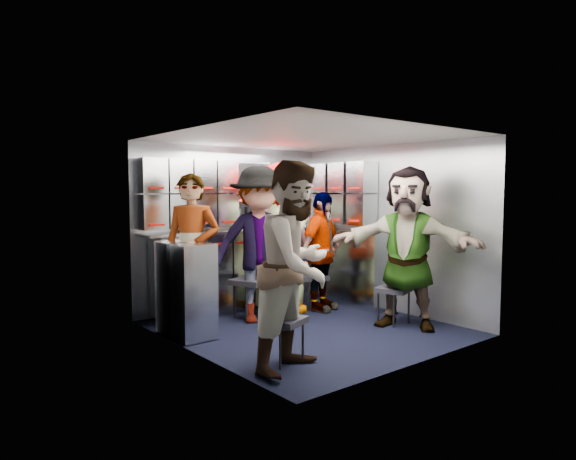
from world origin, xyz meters
TOP-DOWN VIEW (x-y plane):
  - floor at (0.00, 0.00)m, footprint 3.00×3.00m
  - wall_back at (0.00, 1.50)m, footprint 2.80×0.04m
  - wall_left at (-1.40, 0.00)m, footprint 0.04×3.00m
  - wall_right at (1.40, 0.00)m, footprint 0.04×3.00m
  - ceiling at (0.00, 0.00)m, footprint 2.80×3.00m
  - cart_bank_back at (0.00, 1.29)m, footprint 2.68×0.38m
  - cart_bank_left at (-1.19, 0.56)m, footprint 0.38×0.76m
  - counter at (0.00, 1.29)m, footprint 2.68×0.42m
  - locker_bank_back at (0.00, 1.35)m, footprint 2.68×0.28m
  - locker_bank_right at (1.25, 0.70)m, footprint 0.28×1.00m
  - right_cabinet at (1.25, 0.60)m, footprint 0.28×1.20m
  - coffee_niche at (0.18, 1.41)m, footprint 0.46×0.16m
  - red_latch_strip at (0.00, 1.09)m, footprint 2.60×0.02m
  - jump_seat_near_left at (-0.92, -0.75)m, footprint 0.44×0.43m
  - jump_seat_mid_left at (-0.23, 0.76)m, footprint 0.53×0.52m
  - jump_seat_center at (0.25, 0.96)m, footprint 0.51×0.49m
  - jump_seat_mid_right at (0.71, 0.71)m, footprint 0.47×0.46m
  - jump_seat_near_right at (0.91, -0.47)m, footprint 0.45×0.44m
  - attendant_standing at (-1.05, 0.68)m, footprint 0.72×0.74m
  - attendant_arc_a at (-0.92, -0.93)m, footprint 1.04×0.92m
  - attendant_arc_b at (-0.23, 0.58)m, footprint 1.34×1.11m
  - attendant_arc_c at (0.25, 0.78)m, footprint 0.92×0.60m
  - attendant_arc_d at (0.71, 0.53)m, footprint 0.96×0.63m
  - attendant_arc_e at (0.91, -0.65)m, footprint 1.20×1.74m
  - bottle_left at (-0.09, 1.24)m, footprint 0.07×0.07m
  - bottle_mid at (0.23, 1.24)m, footprint 0.06×0.06m
  - bottle_right at (1.09, 1.24)m, footprint 0.07×0.07m
  - cup_left at (-0.69, 1.23)m, footprint 0.08×0.08m
  - cup_right at (0.99, 1.23)m, footprint 0.08×0.08m

SIDE VIEW (x-z plane):
  - floor at x=0.00m, z-range 0.00..0.00m
  - jump_seat_near_left at x=-0.92m, z-range 0.16..0.57m
  - jump_seat_near_right at x=0.91m, z-range 0.16..0.59m
  - jump_seat_mid_right at x=0.71m, z-range 0.17..0.60m
  - jump_seat_mid_left at x=-0.23m, z-range 0.18..0.66m
  - jump_seat_center at x=0.25m, z-range 0.19..0.68m
  - cart_bank_back at x=0.00m, z-range 0.00..0.99m
  - cart_bank_left at x=-1.19m, z-range 0.00..0.99m
  - right_cabinet at x=1.25m, z-range 0.00..1.00m
  - attendant_arc_d at x=0.71m, z-range 0.00..1.51m
  - attendant_standing at x=-1.05m, z-range 0.00..1.71m
  - red_latch_strip at x=0.00m, z-range 0.86..0.90m
  - attendant_arc_a at x=-0.92m, z-range 0.00..1.78m
  - attendant_arc_e at x=0.91m, z-range 0.00..1.80m
  - attendant_arc_b at x=-0.23m, z-range 0.00..1.81m
  - attendant_arc_c at x=0.25m, z-range 0.00..1.88m
  - counter at x=0.00m, z-range 1.00..1.03m
  - wall_back at x=0.00m, z-range 0.00..2.10m
  - wall_left at x=-1.40m, z-range 0.00..2.10m
  - wall_right at x=1.40m, z-range 0.00..2.10m
  - cup_left at x=-0.69m, z-range 1.03..1.12m
  - cup_right at x=0.99m, z-range 1.03..1.13m
  - bottle_mid at x=0.23m, z-range 1.03..1.25m
  - bottle_right at x=1.09m, z-range 1.03..1.28m
  - bottle_left at x=-0.09m, z-range 1.03..1.29m
  - coffee_niche at x=0.18m, z-range 1.05..1.89m
  - locker_bank_back at x=0.00m, z-range 1.08..1.90m
  - locker_bank_right at x=1.25m, z-range 1.08..1.90m
  - ceiling at x=0.00m, z-range 2.09..2.11m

